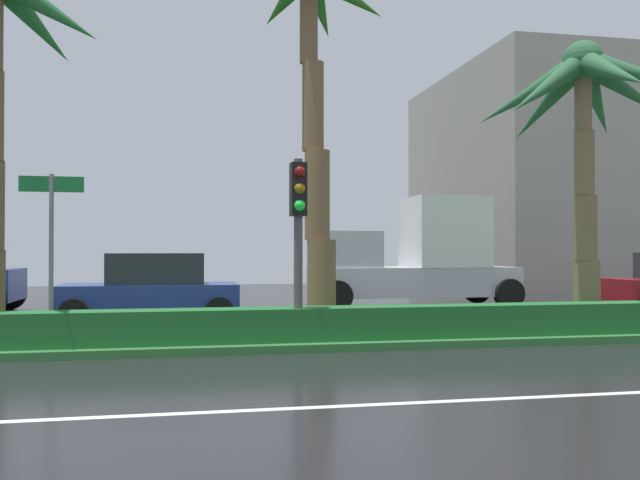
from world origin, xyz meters
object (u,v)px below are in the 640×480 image
Objects in this scene: traffic_signal_median_right at (298,216)px; box_truck_following at (414,258)px; car_in_traffic_second at (152,289)px; palm_tree_centre at (311,46)px; street_name_sign at (51,234)px; palm_tree_centre_right at (585,108)px.

box_truck_following is at bearing 58.63° from traffic_signal_median_right.
car_in_traffic_second is at bearing 21.49° from box_truck_following.
street_name_sign is at bearing -165.83° from palm_tree_centre.
traffic_signal_median_right is at bearing -9.20° from street_name_sign.
car_in_traffic_second is 8.53m from box_truck_following.
traffic_signal_median_right reaches higher than street_name_sign.
palm_tree_centre is 6.48m from street_name_sign.
palm_tree_centre is at bearing 14.17° from street_name_sign.
street_name_sign is at bearing 170.80° from traffic_signal_median_right.
car_in_traffic_second is (-3.39, 3.34, -5.27)m from palm_tree_centre.
traffic_signal_median_right is at bearing 58.63° from box_truck_following.
box_truck_following is (9.45, 7.70, -0.53)m from street_name_sign.
car_in_traffic_second is at bearing 135.45° from palm_tree_centre.
traffic_signal_median_right reaches higher than car_in_traffic_second.
traffic_signal_median_right is at bearing 117.83° from car_in_traffic_second.
palm_tree_centre_right reaches higher than traffic_signal_median_right.
box_truck_following reaches higher than car_in_traffic_second.
car_in_traffic_second is at bearing 117.83° from traffic_signal_median_right.
traffic_signal_median_right is at bearing -167.75° from palm_tree_centre_right.
car_in_traffic_second is 0.67× the size of box_truck_following.
street_name_sign is (-4.93, -1.24, -4.02)m from palm_tree_centre.
box_truck_following is at bearing 39.18° from street_name_sign.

